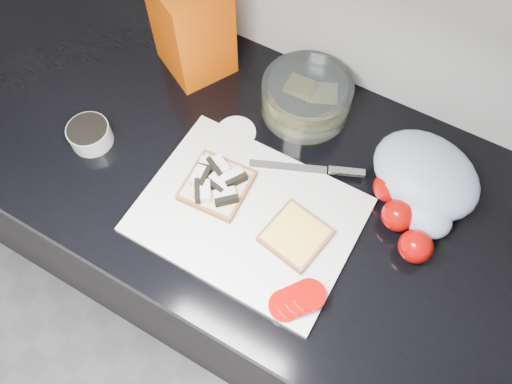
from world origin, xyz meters
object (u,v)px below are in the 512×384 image
Objects in this scene: cutting_board at (248,215)px; glass_bowl at (306,97)px; bread_bag at (192,25)px; steel_canister at (195,18)px.

cutting_board is 0.28m from glass_bowl.
bread_bag reaches higher than glass_bowl.
cutting_board is 0.42m from bread_bag.
glass_bowl is at bearing 94.70° from cutting_board.
steel_canister is at bearing 135.12° from cutting_board.
cutting_board is at bearing -85.30° from glass_bowl.
glass_bowl is 0.95× the size of steel_canister.
bread_bag is 1.12× the size of steel_canister.
steel_canister reaches higher than cutting_board.
cutting_board is 0.45m from steel_canister.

